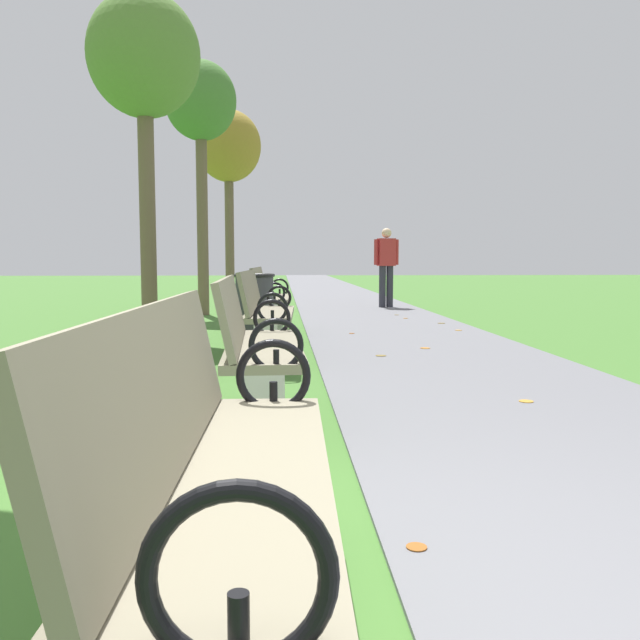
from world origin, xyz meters
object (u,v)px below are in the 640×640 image
park_bench_1 (218,473)px  park_bench_2 (255,347)px  tree_4 (201,107)px  trash_bin (255,309)px  park_bench_3 (265,313)px  park_bench_4 (269,298)px  tree_3 (144,62)px  pedestrian_walking (386,263)px  tree_5 (229,149)px

park_bench_1 → park_bench_2: (0.00, 2.37, 0.00)m
tree_4 → trash_bin: size_ratio=5.35×
park_bench_1 → park_bench_3: (0.00, 4.88, 0.00)m
park_bench_4 → trash_bin: park_bench_4 is taller
park_bench_4 → tree_3: (-1.55, -0.30, 3.01)m
park_bench_4 → tree_4: size_ratio=0.36×
park_bench_3 → tree_3: tree_3 is taller
park_bench_3 → tree_3: (-1.55, 2.28, 3.01)m
park_bench_3 → tree_3: 4.08m
tree_3 → park_bench_2: bearing=-72.1°
park_bench_2 → park_bench_3: bearing=90.0°
park_bench_3 → tree_4: bearing=102.3°
park_bench_2 → pedestrian_walking: (2.33, 9.61, 0.44)m
park_bench_2 → tree_5: bearing=95.1°
tree_4 → pedestrian_walking: bearing=22.1°
tree_3 → pedestrian_walking: size_ratio=2.69×
tree_5 → trash_bin: tree_5 is taller
park_bench_1 → park_bench_2: size_ratio=1.00×
park_bench_4 → trash_bin: 1.31m
park_bench_1 → tree_4: 11.07m
park_bench_1 → trash_bin: (-0.15, 6.17, -0.06)m
tree_4 → trash_bin: bearing=-76.0°
park_bench_1 → park_bench_3: bearing=90.0°
park_bench_3 → park_bench_4: bearing=90.0°
park_bench_4 → tree_5: bearing=99.7°
park_bench_1 → pedestrian_walking: 12.21m
park_bench_1 → tree_5: size_ratio=0.39×
trash_bin → tree_5: bearing=96.6°
park_bench_1 → park_bench_4: 7.47m
tree_4 → tree_5: (0.30, 2.43, -0.33)m
park_bench_3 → park_bench_4: size_ratio=1.00×
park_bench_1 → pedestrian_walking: bearing=79.0°
park_bench_2 → trash_bin: (-0.15, 3.80, -0.06)m
park_bench_4 → park_bench_1: bearing=-90.0°
tree_3 → trash_bin: bearing=-35.4°
park_bench_2 → trash_bin: bearing=92.2°
pedestrian_walking → park_bench_4: bearing=-117.3°
tree_5 → tree_3: bearing=-96.1°
tree_3 → tree_4: bearing=84.7°
park_bench_1 → tree_3: (-1.55, 7.16, 3.01)m
park_bench_3 → pedestrian_walking: bearing=71.8°
park_bench_2 → park_bench_3: size_ratio=1.00×
tree_5 → park_bench_1: bearing=-85.9°
park_bench_2 → park_bench_4: same height
park_bench_3 → tree_4: size_ratio=0.36×
trash_bin → park_bench_1: bearing=-88.6°
park_bench_1 → tree_5: 13.30m
park_bench_3 → park_bench_4: 2.59m
park_bench_4 → pedestrian_walking: pedestrian_walking is taller
tree_5 → pedestrian_walking: (3.26, -0.98, -2.42)m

